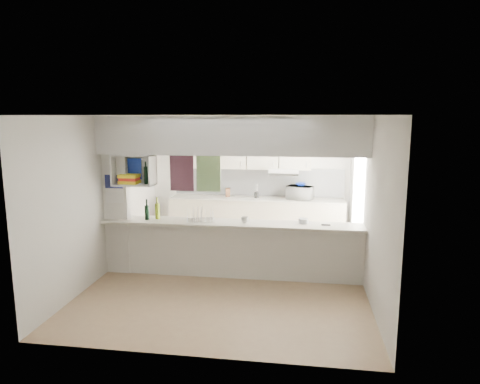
% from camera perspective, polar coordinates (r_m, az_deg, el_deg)
% --- Properties ---
extents(floor, '(4.80, 4.80, 0.00)m').
position_cam_1_polar(floor, '(7.15, -1.24, -11.21)').
color(floor, '#A4805F').
rests_on(floor, ground).
extents(ceiling, '(4.80, 4.80, 0.00)m').
position_cam_1_polar(ceiling, '(6.66, -1.33, 10.13)').
color(ceiling, white).
rests_on(ceiling, wall_back).
extents(wall_back, '(4.20, 0.00, 4.20)m').
position_cam_1_polar(wall_back, '(9.13, 1.20, 1.90)').
color(wall_back, silver).
rests_on(wall_back, floor).
extents(wall_left, '(0.00, 4.80, 4.80)m').
position_cam_1_polar(wall_left, '(7.42, -17.49, -0.44)').
color(wall_left, silver).
rests_on(wall_left, floor).
extents(wall_right, '(0.00, 4.80, 4.80)m').
position_cam_1_polar(wall_right, '(6.77, 16.54, -1.36)').
color(wall_right, silver).
rests_on(wall_right, floor).
extents(servery_partition, '(4.20, 0.50, 2.60)m').
position_cam_1_polar(servery_partition, '(6.76, -2.74, 2.12)').
color(servery_partition, silver).
rests_on(servery_partition, floor).
extents(cubby_shelf, '(0.65, 0.35, 0.50)m').
position_cam_1_polar(cubby_shelf, '(7.09, -13.99, 2.62)').
color(cubby_shelf, white).
rests_on(cubby_shelf, bulkhead).
extents(kitchen_run, '(3.60, 0.63, 2.24)m').
position_cam_1_polar(kitchen_run, '(8.93, 2.00, -1.37)').
color(kitchen_run, beige).
rests_on(kitchen_run, floor).
extents(microwave, '(0.58, 0.47, 0.28)m').
position_cam_1_polar(microwave, '(8.79, 7.99, -0.11)').
color(microwave, white).
rests_on(microwave, bench_top).
extents(bowl, '(0.22, 0.22, 0.05)m').
position_cam_1_polar(bowl, '(8.80, 8.09, 0.99)').
color(bowl, navy).
rests_on(bowl, microwave).
extents(dish_rack, '(0.51, 0.43, 0.23)m').
position_cam_1_polar(dish_rack, '(6.97, -5.35, -3.08)').
color(dish_rack, silver).
rests_on(dish_rack, breakfast_bar).
extents(cup, '(0.15, 0.15, 0.10)m').
position_cam_1_polar(cup, '(6.76, 0.64, -3.72)').
color(cup, white).
rests_on(cup, dish_rack).
extents(wine_bottles, '(0.23, 0.16, 0.36)m').
position_cam_1_polar(wine_bottles, '(7.18, -11.60, -2.53)').
color(wine_bottles, black).
rests_on(wine_bottles, breakfast_bar).
extents(plastic_tubs, '(0.50, 0.18, 0.08)m').
position_cam_1_polar(plastic_tubs, '(6.85, 8.58, -3.86)').
color(plastic_tubs, silver).
rests_on(plastic_tubs, breakfast_bar).
extents(utensil_jar, '(0.09, 0.09, 0.12)m').
position_cam_1_polar(utensil_jar, '(8.91, 2.22, -0.37)').
color(utensil_jar, black).
rests_on(utensil_jar, bench_top).
extents(knife_block, '(0.11, 0.09, 0.18)m').
position_cam_1_polar(knife_block, '(9.02, -1.63, -0.07)').
color(knife_block, '#56331D').
rests_on(knife_block, bench_top).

